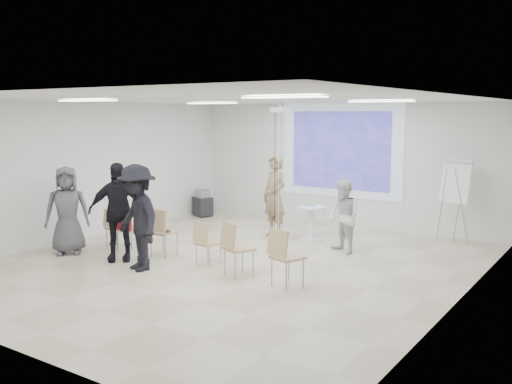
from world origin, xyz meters
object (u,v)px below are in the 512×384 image
Objects in this scene: chair_left_mid at (127,225)px; chair_right_far at (284,253)px; audience_outer at (67,205)px; chair_left_inner at (161,229)px; chair_center at (205,240)px; chair_far_left at (114,225)px; av_cart at (203,204)px; chair_right_inner at (235,244)px; player_left at (275,191)px; laptop at (165,230)px; pedestal_table at (311,221)px; audience_left at (117,205)px; player_right at (344,213)px; flipchart_easel at (456,183)px; audience_mid at (137,211)px.

chair_left_mid is 0.98× the size of chair_right_far.
chair_right_far is at bearing -41.70° from audience_outer.
chair_left_inner reaches higher than chair_center.
chair_left_inner is (1.32, -0.02, 0.08)m from chair_far_left.
av_cart is (-1.32, 3.99, -0.22)m from chair_left_mid.
chair_left_inner is 1.00× the size of chair_right_inner.
player_left is at bearing 104.95° from chair_center.
laptop is at bearing 4.52° from chair_far_left.
chair_right_inner is 0.99× the size of chair_right_far.
pedestal_table is 5.07m from audience_outer.
chair_right_inner is (3.27, -0.30, 0.08)m from chair_far_left.
player_right is at bearing 3.95° from audience_left.
chair_center is (1.12, -0.04, -0.07)m from chair_left_inner.
chair_left_mid is 0.99× the size of chair_left_inner.
pedestal_table is 0.82× the size of chair_left_inner.
chair_right_far reaches higher than laptop.
audience_left is 6.90m from flipchart_easel.
audience_outer is (-2.00, 0.08, -0.10)m from audience_mid.
chair_far_left is 0.42× the size of audience_outer.
chair_left_inner is 1.15× the size of chair_center.
player_left reaches higher than pedestal_table.
chair_right_inner is at bearing -29.27° from audience_left.
player_left is 2.22× the size of chair_right_inner.
laptop is at bearing -177.64° from chair_center.
laptop is 0.19× the size of flipchart_easel.
audience_left is (-3.45, -0.29, 0.50)m from chair_right_far.
audience_mid is 6.58m from flipchart_easel.
av_cart is at bearing 139.23° from chair_center.
player_left is at bearing -165.41° from player_right.
chair_right_far is (1.25, -3.23, 0.13)m from pedestal_table.
player_right is (1.91, -0.48, -0.24)m from player_left.
chair_center is 2.38× the size of laptop.
player_left is 2.91m from chair_left_inner.
audience_mid is at bearing -124.21° from chair_center.
chair_right_far is at bearing -9.87° from chair_left_inner.
chair_left_inner is 0.53× the size of flipchart_easel.
chair_right_far is 2.77× the size of laptop.
player_right reaches higher than chair_far_left.
chair_right_far is (2.10, -3.08, -0.48)m from player_left.
chair_left_inner is 1.12m from chair_center.
player_left reaches higher than laptop.
player_right is 4.69× the size of laptop.
audience_left reaches higher than chair_left_mid.
chair_far_left is at bearing 0.17° from laptop.
audience_left is at bearing -38.74° from audience_outer.
chair_center is 2.98m from audience_outer.
audience_mid is at bearing -56.33° from audience_left.
player_right is 1.72× the size of chair_right_inner.
laptop is (-0.86, -2.64, -0.54)m from player_left.
chair_right_inner is at bearing -6.36° from chair_center.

